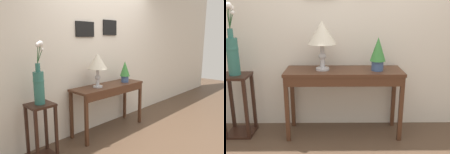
{
  "view_description": "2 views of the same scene",
  "coord_description": "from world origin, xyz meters",
  "views": [
    {
      "loc": [
        -2.56,
        -1.48,
        1.56
      ],
      "look_at": [
        -0.01,
        1.01,
        0.92
      ],
      "focal_mm": 34.27,
      "sensor_mm": 36.0,
      "label": 1
    },
    {
      "loc": [
        -0.19,
        -1.77,
        1.5
      ],
      "look_at": [
        -0.16,
        0.97,
        0.72
      ],
      "focal_mm": 40.31,
      "sensor_mm": 36.0,
      "label": 2
    }
  ],
  "objects": [
    {
      "name": "potted_plant_on_console",
      "position": [
        0.28,
        0.98,
        1.0
      ],
      "size": [
        0.17,
        0.17,
        0.37
      ],
      "color": "#3D5684",
      "rests_on": "console_table"
    },
    {
      "name": "pedestal_stand_left",
      "position": [
        -1.33,
        1.0,
        0.37
      ],
      "size": [
        0.31,
        0.31,
        0.74
      ],
      "color": "black",
      "rests_on": "ground"
    },
    {
      "name": "flower_vase_tall",
      "position": [
        -1.33,
        1.0,
        1.02
      ],
      "size": [
        0.15,
        0.14,
        0.79
      ],
      "color": "#2D665B",
      "rests_on": "pedestal_stand_left"
    },
    {
      "name": "back_wall_with_art",
      "position": [
        -0.0,
        1.32,
        1.4
      ],
      "size": [
        9.0,
        0.13,
        2.8
      ],
      "color": "beige",
      "rests_on": "ground"
    },
    {
      "name": "console_table",
      "position": [
        -0.09,
        0.99,
        0.69
      ],
      "size": [
        1.33,
        0.44,
        0.8
      ],
      "color": "#472819",
      "rests_on": "ground"
    },
    {
      "name": "table_lamp",
      "position": [
        -0.33,
        1.01,
        1.19
      ],
      "size": [
        0.32,
        0.32,
        0.55
      ],
      "color": "#B7B7BC",
      "rests_on": "console_table"
    }
  ]
}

